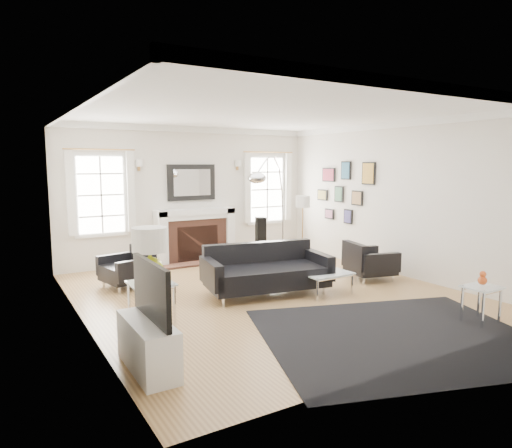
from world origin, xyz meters
TOP-DOWN VIEW (x-y plane):
  - floor at (0.00, 0.00)m, footprint 6.00×6.00m
  - back_wall at (0.00, 3.00)m, footprint 5.50×0.04m
  - front_wall at (0.00, -3.00)m, footprint 5.50×0.04m
  - left_wall at (-2.75, 0.00)m, footprint 0.04×6.00m
  - right_wall at (2.75, 0.00)m, footprint 0.04×6.00m
  - ceiling at (0.00, 0.00)m, footprint 5.50×6.00m
  - crown_molding at (0.00, 0.00)m, footprint 5.50×6.00m
  - fireplace at (0.00, 2.79)m, footprint 1.70×0.69m
  - mantel_mirror at (0.00, 2.95)m, footprint 1.05×0.07m
  - window_left at (-1.85, 2.95)m, footprint 1.24×0.15m
  - window_right at (1.85, 2.95)m, footprint 1.24×0.15m
  - gallery_wall at (2.72, 1.30)m, footprint 0.04×1.73m
  - tv_unit at (-2.44, -1.70)m, footprint 0.35×1.00m
  - area_rug at (0.35, -2.36)m, footprint 3.78×3.45m
  - sofa at (-0.01, 0.02)m, footprint 2.06×1.20m
  - armchair_left at (-1.75, 1.51)m, footprint 0.87×0.93m
  - armchair_right at (2.01, -0.16)m, footprint 0.89×0.96m
  - coffee_table at (0.78, -0.39)m, footprint 0.77×0.77m
  - side_table_left at (-2.04, -0.55)m, footprint 0.52×0.52m
  - nesting_table at (1.63, -2.57)m, footprint 0.44×0.37m
  - gourd_lamp at (-2.04, -0.55)m, footprint 0.43×0.43m
  - orange_vase at (1.63, -2.57)m, footprint 0.11×0.11m
  - arc_floor_lamp at (0.99, 1.42)m, footprint 1.59×1.48m
  - stick_floor_lamp at (1.71, 1.37)m, footprint 0.28×0.28m
  - speaker_tower at (1.11, 1.99)m, footprint 0.23×0.23m

SIDE VIEW (x-z plane):
  - floor at x=0.00m, z-range 0.00..0.00m
  - area_rug at x=0.35m, z-range 0.00..0.01m
  - armchair_left at x=-1.75m, z-range 0.03..0.57m
  - armchair_right at x=2.01m, z-range 0.03..0.58m
  - coffee_table at x=0.78m, z-range 0.14..0.48m
  - tv_unit at x=-2.44m, z-range -0.22..0.87m
  - sofa at x=-0.01m, z-range 0.03..0.66m
  - nesting_table at x=1.63m, z-range 0.13..0.61m
  - side_table_left at x=-2.04m, z-range 0.18..0.75m
  - speaker_tower at x=1.11m, z-range 0.00..0.95m
  - fireplace at x=0.00m, z-range -0.01..1.10m
  - orange_vase at x=1.63m, z-range 0.49..0.67m
  - gourd_lamp at x=-2.04m, z-range 0.62..1.31m
  - stick_floor_lamp at x=1.71m, z-range 0.51..1.92m
  - arc_floor_lamp at x=0.99m, z-range 0.09..2.35m
  - back_wall at x=0.00m, z-range 0.00..2.80m
  - front_wall at x=0.00m, z-range 0.00..2.80m
  - left_wall at x=-2.75m, z-range 0.00..2.80m
  - right_wall at x=2.75m, z-range 0.00..2.80m
  - window_left at x=-1.85m, z-range 0.65..2.27m
  - window_right at x=1.85m, z-range 0.65..2.27m
  - gallery_wall at x=2.72m, z-range 0.89..2.18m
  - mantel_mirror at x=0.00m, z-range 1.27..2.02m
  - crown_molding at x=0.00m, z-range 2.68..2.80m
  - ceiling at x=0.00m, z-range 2.79..2.81m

